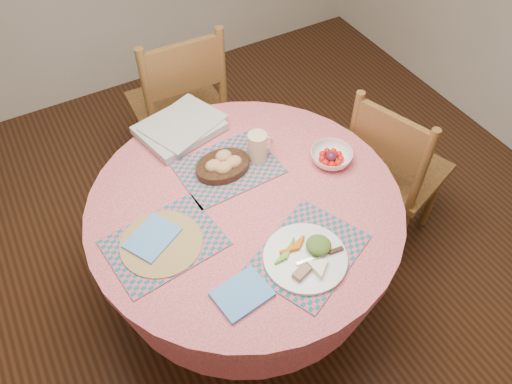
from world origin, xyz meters
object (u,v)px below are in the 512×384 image
wicker_trivet (161,243)px  dinner_plate (308,257)px  bread_bowl (223,165)px  latte_mug (258,147)px  fruit_bowl (331,157)px  dining_table (246,232)px  chair_right (392,169)px  chair_back (180,105)px

wicker_trivet → dinner_plate: (0.42, -0.32, 0.01)m
bread_bowl → wicker_trivet: bearing=-148.7°
latte_mug → fruit_bowl: 0.31m
bread_bowl → dining_table: bearing=-91.0°
chair_right → dinner_plate: 0.90m
dinner_plate → chair_right: bearing=26.2°
dining_table → wicker_trivet: wicker_trivet is taller
chair_back → fruit_bowl: 1.00m
chair_right → latte_mug: size_ratio=7.20×
dining_table → dinner_plate: bearing=-79.5°
dining_table → fruit_bowl: fruit_bowl is taller
dining_table → dinner_plate: (0.06, -0.35, 0.22)m
fruit_bowl → wicker_trivet: bearing=-176.5°
wicker_trivet → dinner_plate: bearing=-36.7°
dining_table → wicker_trivet: (-0.36, -0.03, 0.20)m
chair_right → wicker_trivet: 1.22m
chair_back → fruit_bowl: chair_back is taller
dinner_plate → wicker_trivet: bearing=143.3°
chair_back → fruit_bowl: size_ratio=5.57×
wicker_trivet → bread_bowl: bread_bowl is taller
chair_right → fruit_bowl: (-0.41, -0.01, 0.29)m
chair_right → bread_bowl: chair_right is taller
dinner_plate → fruit_bowl: 0.51m
chair_back → fruit_bowl: bearing=111.3°
bread_bowl → fruit_bowl: bearing=-22.6°
chair_right → chair_back: bearing=19.5°
chair_right → dinner_plate: bearing=97.1°
latte_mug → chair_right: bearing=-12.8°
latte_mug → dining_table: bearing=-131.6°
chair_right → latte_mug: 0.76m
chair_back → chair_right: bearing=131.0°
dining_table → chair_back: bearing=83.4°
chair_right → dinner_plate: size_ratio=3.13×
chair_back → bread_bowl: (-0.10, -0.74, 0.26)m
dinner_plate → fruit_bowl: dinner_plate is taller
dinner_plate → dining_table: bearing=100.5°
wicker_trivet → bread_bowl: (0.36, 0.22, 0.03)m
latte_mug → fruit_bowl: (0.26, -0.16, -0.04)m
dining_table → bread_bowl: size_ratio=5.39×
bread_bowl → latte_mug: latte_mug is taller
wicker_trivet → fruit_bowl: fruit_bowl is taller
dinner_plate → bread_bowl: bearing=96.5°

